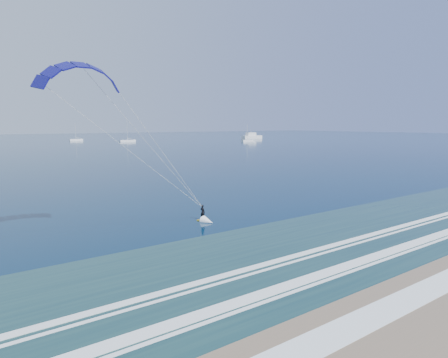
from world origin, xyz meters
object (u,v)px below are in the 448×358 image
object	(u,v)px
kitesurfer_rig	(147,144)
motor_yacht	(252,136)
sailboat_2	(76,140)
sailboat_4	(247,141)
sailboat_3	(127,141)

from	to	relation	value
kitesurfer_rig	motor_yacht	distance (m)	252.44
kitesurfer_rig	sailboat_2	distance (m)	232.15
kitesurfer_rig	sailboat_4	size ratio (longest dim) A/B	1.82
sailboat_2	sailboat_4	distance (m)	108.75
sailboat_4	kitesurfer_rig	bearing A→B (deg)	-132.36
motor_yacht	sailboat_2	xyz separation A→B (m)	(-112.97, 38.85, -1.08)
sailboat_3	sailboat_4	xyz separation A→B (m)	(59.28, -41.08, -0.02)
sailboat_2	kitesurfer_rig	bearing A→B (deg)	-104.40
sailboat_3	sailboat_4	bearing A→B (deg)	-34.72
kitesurfer_rig	sailboat_3	world-z (taller)	kitesurfer_rig
kitesurfer_rig	sailboat_2	xyz separation A→B (m)	(57.71, 224.71, -8.28)
kitesurfer_rig	sailboat_4	bearing A→B (deg)	47.64
sailboat_2	motor_yacht	bearing A→B (deg)	-18.98
motor_yacht	kitesurfer_rig	bearing A→B (deg)	-132.56
motor_yacht	sailboat_3	xyz separation A→B (m)	(-92.14, 6.39, -1.06)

